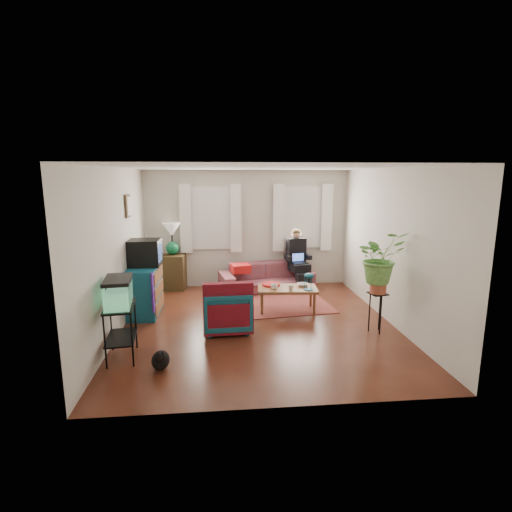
{
  "coord_description": "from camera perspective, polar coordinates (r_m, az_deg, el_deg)",
  "views": [
    {
      "loc": [
        -0.66,
        -6.38,
        2.47
      ],
      "look_at": [
        0.0,
        0.4,
        1.1
      ],
      "focal_mm": 28.0,
      "sensor_mm": 36.0,
      "label": 1
    }
  ],
  "objects": [
    {
      "name": "window_right",
      "position": [
        9.11,
        6.59,
        5.51
      ],
      "size": [
        1.08,
        0.04,
        1.38
      ],
      "primitive_type": "cube",
      "color": "white",
      "rests_on": "wall_back"
    },
    {
      "name": "ceiling",
      "position": [
        6.42,
        0.36,
        12.53
      ],
      "size": [
        4.5,
        5.0,
        0.01
      ],
      "primitive_type": "cube",
      "color": "white",
      "rests_on": "wall_back"
    },
    {
      "name": "serape_throw",
      "position": [
        6.2,
        -3.99,
        -6.73
      ],
      "size": [
        0.78,
        0.21,
        0.64
      ],
      "primitive_type": "cube",
      "rotation": [
        0.0,
        0.0,
        0.05
      ],
      "color": "#9E0A0A",
      "rests_on": "armchair"
    },
    {
      "name": "aquarium_stand",
      "position": [
        5.85,
        -18.71,
        -10.26
      ],
      "size": [
        0.45,
        0.71,
        0.75
      ],
      "primitive_type": "cube",
      "rotation": [
        0.0,
        0.0,
        0.12
      ],
      "color": "black",
      "rests_on": "floor"
    },
    {
      "name": "cup_b",
      "position": [
        7.23,
        5.01,
        -4.55
      ],
      "size": [
        0.11,
        0.11,
        0.09
      ],
      "primitive_type": "imported",
      "rotation": [
        0.0,
        0.0,
        -0.09
      ],
      "color": "beige",
      "rests_on": "coffee_table"
    },
    {
      "name": "black_cat",
      "position": [
        5.48,
        -13.49,
        -14.02
      ],
      "size": [
        0.28,
        0.38,
        0.3
      ],
      "primitive_type": "ellipsoid",
      "rotation": [
        0.0,
        0.0,
        0.14
      ],
      "color": "black",
      "rests_on": "floor"
    },
    {
      "name": "potted_plant",
      "position": [
        6.52,
        17.23,
        -1.27
      ],
      "size": [
        0.86,
        0.79,
        0.83
      ],
      "primitive_type": "imported",
      "rotation": [
        0.0,
        0.0,
        0.22
      ],
      "color": "#599947",
      "rests_on": "plant_stand"
    },
    {
      "name": "wall_left",
      "position": [
        6.68,
        -19.24,
        0.63
      ],
      "size": [
        0.01,
        5.0,
        2.6
      ],
      "primitive_type": "cube",
      "color": "silver",
      "rests_on": "floor"
    },
    {
      "name": "side_table",
      "position": [
        9.03,
        -11.71,
        -2.2
      ],
      "size": [
        0.58,
        0.58,
        0.77
      ],
      "primitive_type": "cube",
      "rotation": [
        0.0,
        0.0,
        -0.1
      ],
      "color": "#412218",
      "rests_on": "floor"
    },
    {
      "name": "dresser",
      "position": [
        7.5,
        -15.61,
        -4.75
      ],
      "size": [
        0.51,
        0.99,
        0.88
      ],
      "primitive_type": "cube",
      "rotation": [
        0.0,
        0.0,
        -0.02
      ],
      "color": "navy",
      "rests_on": "floor"
    },
    {
      "name": "wall_front",
      "position": [
        4.11,
        3.96,
        -5.23
      ],
      "size": [
        4.5,
        0.01,
        2.6
      ],
      "primitive_type": "cube",
      "color": "silver",
      "rests_on": "floor"
    },
    {
      "name": "seated_person",
      "position": [
        8.94,
        5.95,
        -0.75
      ],
      "size": [
        0.61,
        0.7,
        1.2
      ],
      "primitive_type": null,
      "rotation": [
        0.0,
        0.0,
        0.18
      ],
      "color": "black",
      "rests_on": "sofa"
    },
    {
      "name": "coffee_table",
      "position": [
        7.47,
        4.47,
        -6.17
      ],
      "size": [
        1.13,
        0.69,
        0.45
      ],
      "primitive_type": "cube",
      "rotation": [
        0.0,
        0.0,
        -0.09
      ],
      "color": "brown",
      "rests_on": "floor"
    },
    {
      "name": "curtains_right",
      "position": [
        9.03,
        6.7,
        5.46
      ],
      "size": [
        1.36,
        0.06,
        1.5
      ],
      "primitive_type": "cube",
      "color": "white",
      "rests_on": "wall_back"
    },
    {
      "name": "window_left",
      "position": [
        8.91,
        -6.46,
        5.38
      ],
      "size": [
        1.08,
        0.04,
        1.38
      ],
      "primitive_type": "cube",
      "color": "white",
      "rests_on": "wall_back"
    },
    {
      "name": "aquarium",
      "position": [
        5.67,
        -19.08,
        -4.84
      ],
      "size": [
        0.41,
        0.65,
        0.4
      ],
      "primitive_type": "cube",
      "rotation": [
        0.0,
        0.0,
        0.12
      ],
      "color": "#7FD899",
      "rests_on": "aquarium_stand"
    },
    {
      "name": "floor",
      "position": [
        6.88,
        0.33,
        -9.69
      ],
      "size": [
        4.5,
        5.0,
        0.01
      ],
      "primitive_type": "cube",
      "color": "#4F2B14",
      "rests_on": "ground"
    },
    {
      "name": "birdcage",
      "position": [
        7.26,
        7.56,
        -3.62
      ],
      "size": [
        0.19,
        0.19,
        0.31
      ],
      "primitive_type": null,
      "rotation": [
        0.0,
        0.0,
        -0.09
      ],
      "color": "#115B6B",
      "rests_on": "coffee_table"
    },
    {
      "name": "area_rug",
      "position": [
        7.92,
        2.86,
        -6.76
      ],
      "size": [
        2.17,
        1.82,
        0.01
      ],
      "primitive_type": "cube",
      "rotation": [
        0.0,
        0.0,
        0.12
      ],
      "color": "maroon",
      "rests_on": "floor"
    },
    {
      "name": "crt_tv",
      "position": [
        7.44,
        -15.59,
        0.47
      ],
      "size": [
        0.55,
        0.5,
        0.47
      ],
      "primitive_type": "cube",
      "rotation": [
        0.0,
        0.0,
        -0.02
      ],
      "color": "black",
      "rests_on": "dresser"
    },
    {
      "name": "plant_stand",
      "position": [
        6.73,
        16.84,
        -7.73
      ],
      "size": [
        0.33,
        0.33,
        0.65
      ],
      "primitive_type": "cube",
      "rotation": [
        0.0,
        0.0,
        0.22
      ],
      "color": "black",
      "rests_on": "floor"
    },
    {
      "name": "curtains_left",
      "position": [
        8.83,
        -6.47,
        5.32
      ],
      "size": [
        1.36,
        0.06,
        1.5
      ],
      "primitive_type": "cube",
      "color": "white",
      "rests_on": "wall_back"
    },
    {
      "name": "armchair",
      "position": [
        6.53,
        -4.17,
        -7.27
      ],
      "size": [
        0.78,
        0.74,
        0.77
      ],
      "primitive_type": "imported",
      "rotation": [
        0.0,
        0.0,
        3.19
      ],
      "color": "navy",
      "rests_on": "floor"
    },
    {
      "name": "cup_a",
      "position": [
        7.28,
        2.63,
        -4.38
      ],
      "size": [
        0.13,
        0.13,
        0.1
      ],
      "primitive_type": "imported",
      "rotation": [
        0.0,
        0.0,
        -0.09
      ],
      "color": "white",
      "rests_on": "coffee_table"
    },
    {
      "name": "snack_tray",
      "position": [
        7.52,
        2.16,
        -4.08
      ],
      "size": [
        0.36,
        0.36,
        0.04
      ],
      "primitive_type": "cylinder",
      "rotation": [
        0.0,
        0.0,
        -0.09
      ],
      "color": "#B21414",
      "rests_on": "coffee_table"
    },
    {
      "name": "bowl",
      "position": [
        7.52,
        6.69,
        -4.1
      ],
      "size": [
        0.23,
        0.23,
        0.05
      ],
      "primitive_type": "imported",
      "rotation": [
        0.0,
        0.0,
        -0.09
      ],
      "color": "white",
      "rests_on": "coffee_table"
    },
    {
      "name": "picture_frame",
      "position": [
        7.41,
        -17.78,
        6.81
      ],
      "size": [
        0.04,
        0.32,
        0.4
      ],
      "primitive_type": "cube",
      "color": "#3D2616",
      "rests_on": "wall_left"
    },
    {
      "name": "table_lamp",
      "position": [
        8.89,
        -11.9,
        2.31
      ],
      "size": [
        0.44,
        0.44,
        0.71
      ],
      "primitive_type": null,
      "rotation": [
        0.0,
        0.0,
        -0.1
      ],
      "color": "white",
      "rests_on": "side_table"
    },
    {
      "name": "sofa",
      "position": [
        8.75,
        1.5,
        -2.36
      ],
      "size": [
        2.13,
        1.15,
        0.79
      ],
      "primitive_type": "imported",
      "rotation": [
        0.0,
        0.0,
        0.18
      ],
      "color": "brown",
      "rests_on": "floor"
    },
    {
      "name": "wall_right",
      "position": [
        7.11,
        18.69,
        1.29
      ],
      "size": [
        0.01,
        5.0,
        2.6
      ],
      "primitive_type": "cube",
      "color": "silver",
      "rests_on": "floor"
    },
    {
      "name": "wall_back",
      "position": [
        8.98,
        -1.31,
        3.89
      ],
      "size": [
        4.5,
        0.01,
        2.6
      ],
      "primitive_type": "cube",
      "color": "silver",
      "rests_on": "floor"
    }
  ]
}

